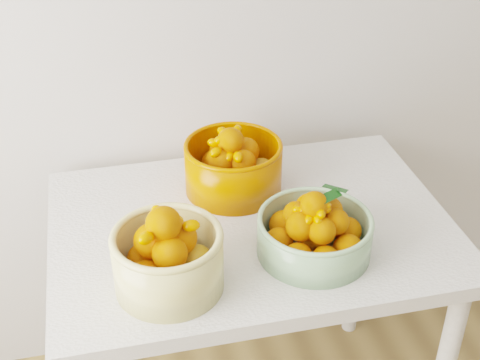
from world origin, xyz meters
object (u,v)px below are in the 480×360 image
(bowl_green, at_px, (314,231))
(bowl_orange, at_px, (233,166))
(bowl_cream, at_px, (168,258))
(table, at_px, (251,252))

(bowl_green, height_order, bowl_orange, bowl_orange)
(bowl_orange, bearing_deg, bowl_cream, -122.45)
(bowl_cream, bearing_deg, table, 39.13)
(table, bearing_deg, bowl_orange, 94.43)
(table, distance_m, bowl_green, 0.24)
(table, bearing_deg, bowl_cream, -140.87)
(bowl_cream, distance_m, bowl_green, 0.35)
(table, distance_m, bowl_orange, 0.23)
(table, relative_size, bowl_cream, 4.08)
(table, xyz_separation_m, bowl_orange, (-0.01, 0.16, 0.17))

